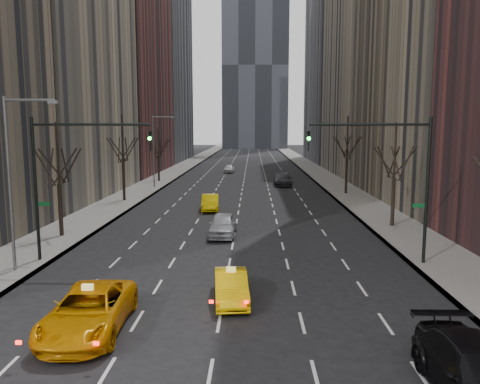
# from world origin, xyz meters

# --- Properties ---
(ground) EXTENTS (400.00, 400.00, 0.00)m
(ground) POSITION_xyz_m (0.00, 0.00, 0.00)
(ground) COLOR black
(ground) RESTS_ON ground
(sidewalk_left) EXTENTS (4.50, 320.00, 0.15)m
(sidewalk_left) POSITION_xyz_m (-12.25, 70.00, 0.07)
(sidewalk_left) COLOR slate
(sidewalk_left) RESTS_ON ground
(sidewalk_right) EXTENTS (4.50, 320.00, 0.15)m
(sidewalk_right) POSITION_xyz_m (12.25, 70.00, 0.07)
(sidewalk_right) COLOR slate
(sidewalk_right) RESTS_ON ground
(bld_left_far) EXTENTS (14.00, 28.00, 44.00)m
(bld_left_far) POSITION_xyz_m (-21.50, 66.00, 22.00)
(bld_left_far) COLOR brown
(bld_left_far) RESTS_ON ground
(bld_left_deep) EXTENTS (14.00, 30.00, 60.00)m
(bld_left_deep) POSITION_xyz_m (-21.50, 96.00, 30.00)
(bld_left_deep) COLOR slate
(bld_left_deep) RESTS_ON ground
(bld_right_far) EXTENTS (14.00, 28.00, 50.00)m
(bld_right_far) POSITION_xyz_m (21.50, 64.00, 25.00)
(bld_right_far) COLOR #B6A98B
(bld_right_far) RESTS_ON ground
(bld_right_deep) EXTENTS (14.00, 30.00, 58.00)m
(bld_right_deep) POSITION_xyz_m (21.50, 95.00, 29.00)
(bld_right_deep) COLOR slate
(bld_right_deep) RESTS_ON ground
(tree_lw_b) EXTENTS (3.36, 3.50, 7.82)m
(tree_lw_b) POSITION_xyz_m (-12.00, 18.00, 3.72)
(tree_lw_b) COLOR black
(tree_lw_b) RESTS_ON ground
(tree_lw_c) EXTENTS (3.36, 3.50, 8.74)m
(tree_lw_c) POSITION_xyz_m (-12.00, 34.00, 4.04)
(tree_lw_c) COLOR black
(tree_lw_c) RESTS_ON ground
(tree_lw_d) EXTENTS (3.36, 3.50, 7.36)m
(tree_lw_d) POSITION_xyz_m (-12.00, 52.00, 3.56)
(tree_lw_d) COLOR black
(tree_lw_d) RESTS_ON ground
(tree_rw_b) EXTENTS (3.36, 3.50, 7.82)m
(tree_rw_b) POSITION_xyz_m (12.00, 22.00, 3.72)
(tree_rw_b) COLOR black
(tree_rw_b) RESTS_ON ground
(tree_rw_c) EXTENTS (3.36, 3.50, 8.74)m
(tree_rw_c) POSITION_xyz_m (12.00, 40.00, 4.04)
(tree_rw_c) COLOR black
(tree_rw_c) RESTS_ON ground
(traffic_mast_left) EXTENTS (6.69, 0.39, 8.00)m
(traffic_mast_left) POSITION_xyz_m (-9.11, 12.00, 5.49)
(traffic_mast_left) COLOR black
(traffic_mast_left) RESTS_ON ground
(traffic_mast_right) EXTENTS (6.69, 0.39, 8.00)m
(traffic_mast_right) POSITION_xyz_m (9.11, 12.00, 5.49)
(traffic_mast_right) COLOR black
(traffic_mast_right) RESTS_ON ground
(streetlight_near) EXTENTS (2.83, 0.22, 9.00)m
(streetlight_near) POSITION_xyz_m (-10.84, 10.00, 5.62)
(streetlight_near) COLOR slate
(streetlight_near) RESTS_ON ground
(streetlight_far) EXTENTS (2.83, 0.22, 9.00)m
(streetlight_far) POSITION_xyz_m (-10.84, 45.00, 5.62)
(streetlight_far) COLOR slate
(streetlight_far) RESTS_ON ground
(taxi_suv) EXTENTS (2.88, 5.86, 1.60)m
(taxi_suv) POSITION_xyz_m (-4.80, 3.02, 0.80)
(taxi_suv) COLOR orange
(taxi_suv) RESTS_ON ground
(taxi_sedan) EXTENTS (1.78, 4.14, 1.32)m
(taxi_sedan) POSITION_xyz_m (0.37, 6.24, 0.66)
(taxi_sedan) COLOR #FFC405
(taxi_sedan) RESTS_ON ground
(silver_sedan_ahead) EXTENTS (1.94, 4.68, 1.58)m
(silver_sedan_ahead) POSITION_xyz_m (-0.81, 18.82, 0.79)
(silver_sedan_ahead) COLOR #ABADB3
(silver_sedan_ahead) RESTS_ON ground
(parked_suv_black) EXTENTS (2.31, 5.65, 1.64)m
(parked_suv_black) POSITION_xyz_m (7.54, -1.26, 0.82)
(parked_suv_black) COLOR black
(parked_suv_black) RESTS_ON ground
(far_taxi) EXTENTS (1.85, 4.49, 1.45)m
(far_taxi) POSITION_xyz_m (-2.63, 29.13, 0.72)
(far_taxi) COLOR #FFD805
(far_taxi) RESTS_ON ground
(far_suv_grey) EXTENTS (2.31, 5.66, 1.64)m
(far_suv_grey) POSITION_xyz_m (5.26, 48.18, 0.82)
(far_suv_grey) COLOR #333238
(far_suv_grey) RESTS_ON ground
(far_car_white) EXTENTS (1.99, 4.13, 1.36)m
(far_car_white) POSITION_xyz_m (-2.72, 65.98, 0.68)
(far_car_white) COLOR silver
(far_car_white) RESTS_ON ground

